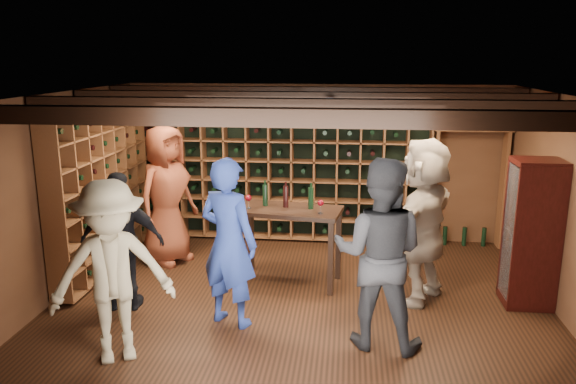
# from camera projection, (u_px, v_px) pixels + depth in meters

# --- Properties ---
(ground) EXTENTS (6.00, 6.00, 0.00)m
(ground) POSITION_uv_depth(u_px,v_px,m) (300.00, 300.00, 6.92)
(ground) COLOR black
(ground) RESTS_ON ground
(room_shell) EXTENTS (6.00, 6.00, 6.00)m
(room_shell) POSITION_uv_depth(u_px,v_px,m) (302.00, 102.00, 6.39)
(room_shell) COLOR brown
(room_shell) RESTS_ON ground
(wine_rack_back) EXTENTS (4.65, 0.30, 2.20)m
(wine_rack_back) POSITION_uv_depth(u_px,v_px,m) (281.00, 170.00, 8.95)
(wine_rack_back) COLOR brown
(wine_rack_back) RESTS_ON ground
(wine_rack_left) EXTENTS (0.30, 2.65, 2.20)m
(wine_rack_left) POSITION_uv_depth(u_px,v_px,m) (102.00, 188.00, 7.74)
(wine_rack_left) COLOR brown
(wine_rack_left) RESTS_ON ground
(crate_shelf) EXTENTS (1.20, 0.32, 2.07)m
(crate_shelf) POSITION_uv_depth(u_px,v_px,m) (472.00, 148.00, 8.53)
(crate_shelf) COLOR brown
(crate_shelf) RESTS_ON ground
(display_cabinet) EXTENTS (0.55, 0.50, 1.75)m
(display_cabinet) POSITION_uv_depth(u_px,v_px,m) (531.00, 236.00, 6.62)
(display_cabinet) COLOR #340C0A
(display_cabinet) RESTS_ON ground
(man_blue_shirt) EXTENTS (0.81, 0.69, 1.90)m
(man_blue_shirt) POSITION_uv_depth(u_px,v_px,m) (229.00, 243.00, 6.12)
(man_blue_shirt) COLOR navy
(man_blue_shirt) RESTS_ON ground
(man_grey_suit) EXTENTS (1.08, 0.92, 1.98)m
(man_grey_suit) POSITION_uv_depth(u_px,v_px,m) (379.00, 254.00, 5.66)
(man_grey_suit) COLOR black
(man_grey_suit) RESTS_ON ground
(guest_red_floral) EXTENTS (1.01, 1.16, 2.00)m
(guest_red_floral) POSITION_uv_depth(u_px,v_px,m) (166.00, 195.00, 7.99)
(guest_red_floral) COLOR maroon
(guest_red_floral) RESTS_ON ground
(guest_woman_black) EXTENTS (1.00, 0.50, 1.65)m
(guest_woman_black) POSITION_uv_depth(u_px,v_px,m) (122.00, 242.00, 6.52)
(guest_woman_black) COLOR black
(guest_woman_black) RESTS_ON ground
(guest_khaki) EXTENTS (1.35, 1.13, 1.82)m
(guest_khaki) POSITION_uv_depth(u_px,v_px,m) (112.00, 272.00, 5.39)
(guest_khaki) COLOR gray
(guest_khaki) RESTS_ON ground
(guest_beige) EXTENTS (1.48, 1.90, 2.01)m
(guest_beige) POSITION_uv_depth(u_px,v_px,m) (423.00, 221.00, 6.74)
(guest_beige) COLOR tan
(guest_beige) RESTS_ON ground
(tasting_table) EXTENTS (1.43, 0.86, 1.29)m
(tasting_table) POSITION_uv_depth(u_px,v_px,m) (289.00, 218.00, 7.28)
(tasting_table) COLOR black
(tasting_table) RESTS_ON ground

